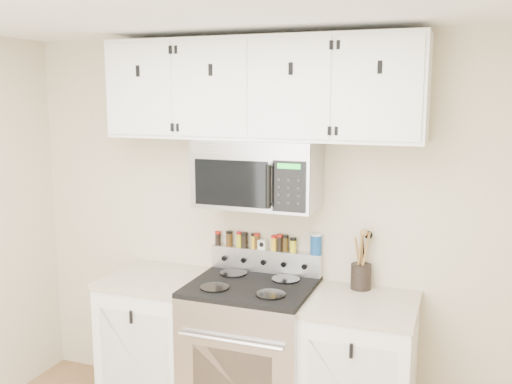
% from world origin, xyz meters
% --- Properties ---
extents(back_wall, '(3.50, 0.01, 2.50)m').
position_xyz_m(back_wall, '(0.00, 1.75, 1.25)').
color(back_wall, '#C4B693').
rests_on(back_wall, floor).
extents(range, '(0.76, 0.65, 1.10)m').
position_xyz_m(range, '(0.00, 1.43, 0.49)').
color(range, '#B7B7BA').
rests_on(range, floor).
extents(base_cabinet_left, '(0.64, 0.62, 0.92)m').
position_xyz_m(base_cabinet_left, '(-0.69, 1.45, 0.46)').
color(base_cabinet_left, white).
rests_on(base_cabinet_left, floor).
extents(base_cabinet_right, '(0.64, 0.62, 0.92)m').
position_xyz_m(base_cabinet_right, '(0.69, 1.45, 0.46)').
color(base_cabinet_right, white).
rests_on(base_cabinet_right, floor).
extents(microwave, '(0.76, 0.44, 0.42)m').
position_xyz_m(microwave, '(0.00, 1.55, 1.63)').
color(microwave, '#9E9EA3').
rests_on(microwave, back_wall).
extents(upper_cabinets, '(2.00, 0.35, 0.62)m').
position_xyz_m(upper_cabinets, '(-0.00, 1.58, 2.15)').
color(upper_cabinets, white).
rests_on(upper_cabinets, back_wall).
extents(utensil_crock, '(0.13, 0.13, 0.37)m').
position_xyz_m(utensil_crock, '(0.64, 1.66, 1.01)').
color(utensil_crock, black).
rests_on(utensil_crock, base_cabinet_right).
extents(kitchen_timer, '(0.06, 0.05, 0.06)m').
position_xyz_m(kitchen_timer, '(-0.02, 1.71, 1.13)').
color(kitchen_timer, white).
rests_on(kitchen_timer, range).
extents(salt_canister, '(0.07, 0.07, 0.13)m').
position_xyz_m(salt_canister, '(0.34, 1.71, 1.17)').
color(salt_canister, navy).
rests_on(salt_canister, range).
extents(spice_jar_0, '(0.04, 0.04, 0.09)m').
position_xyz_m(spice_jar_0, '(-0.35, 1.71, 1.15)').
color(spice_jar_0, black).
rests_on(spice_jar_0, range).
extents(spice_jar_1, '(0.05, 0.05, 0.10)m').
position_xyz_m(spice_jar_1, '(-0.27, 1.71, 1.15)').
color(spice_jar_1, '#432A10').
rests_on(spice_jar_1, range).
extents(spice_jar_2, '(0.04, 0.04, 0.10)m').
position_xyz_m(spice_jar_2, '(-0.19, 1.71, 1.15)').
color(spice_jar_2, gold).
rests_on(spice_jar_2, range).
extents(spice_jar_3, '(0.05, 0.05, 0.10)m').
position_xyz_m(spice_jar_3, '(-0.16, 1.71, 1.15)').
color(spice_jar_3, black).
rests_on(spice_jar_3, range).
extents(spice_jar_4, '(0.04, 0.04, 0.10)m').
position_xyz_m(spice_jar_4, '(-0.09, 1.71, 1.15)').
color(spice_jar_4, gold).
rests_on(spice_jar_4, range).
extents(spice_jar_5, '(0.04, 0.04, 0.10)m').
position_xyz_m(spice_jar_5, '(-0.07, 1.71, 1.15)').
color(spice_jar_5, '#442B10').
rests_on(spice_jar_5, range).
extents(spice_jar_6, '(0.04, 0.04, 0.10)m').
position_xyz_m(spice_jar_6, '(0.05, 1.71, 1.15)').
color(spice_jar_6, gold).
rests_on(spice_jar_6, range).
extents(spice_jar_7, '(0.04, 0.04, 0.11)m').
position_xyz_m(spice_jar_7, '(0.09, 1.71, 1.16)').
color(spice_jar_7, black).
rests_on(spice_jar_7, range).
extents(spice_jar_8, '(0.04, 0.04, 0.11)m').
position_xyz_m(spice_jar_8, '(0.13, 1.71, 1.15)').
color(spice_jar_8, '#412D0F').
rests_on(spice_jar_8, range).
extents(spice_jar_9, '(0.04, 0.04, 0.09)m').
position_xyz_m(spice_jar_9, '(0.19, 1.71, 1.15)').
color(spice_jar_9, yellow).
rests_on(spice_jar_9, range).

